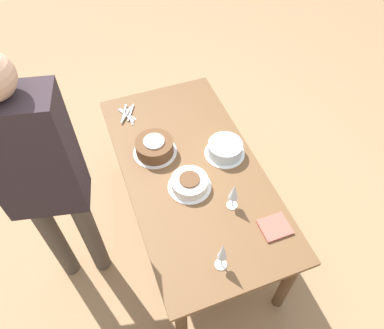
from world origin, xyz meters
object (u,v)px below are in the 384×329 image
wine_glass_near (223,252)px  wine_glass_far (234,192)px  cake_back_decorated (225,149)px  cake_front_chocolate (155,147)px  cake_center_white (190,183)px  person_cutting (40,175)px

wine_glass_near → wine_glass_far: wine_glass_near is taller
cake_back_decorated → wine_glass_near: wine_glass_near is taller
cake_front_chocolate → wine_glass_far: bearing=28.8°
cake_front_chocolate → wine_glass_far: wine_glass_far is taller
cake_front_chocolate → wine_glass_near: size_ratio=1.25×
cake_center_white → person_cutting: bearing=-96.5°
person_cutting → wine_glass_far: bearing=-5.2°
person_cutting → wine_glass_near: bearing=-27.2°
wine_glass_far → cake_back_decorated: bearing=162.6°
cake_center_white → wine_glass_near: size_ratio=1.17×
cake_front_chocolate → wine_glass_far: 0.62m
wine_glass_near → person_cutting: (-0.61, -0.73, 0.21)m
wine_glass_near → wine_glass_far: 0.37m
cake_back_decorated → wine_glass_near: size_ratio=1.15×
cake_center_white → cake_back_decorated: cake_back_decorated is taller
cake_front_chocolate → wine_glass_near: bearing=6.4°
wine_glass_near → wine_glass_far: (-0.31, 0.20, -0.02)m
cake_front_chocolate → wine_glass_near: wine_glass_near is taller
person_cutting → cake_back_decorated: bearing=16.7°
wine_glass_far → person_cutting: size_ratio=0.11×
cake_center_white → cake_back_decorated: (-0.17, 0.30, 0.01)m
cake_center_white → wine_glass_far: wine_glass_far is taller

